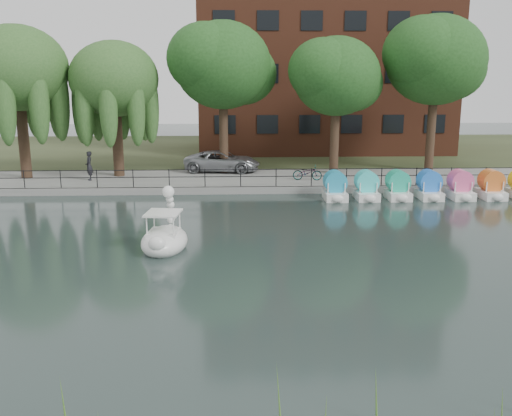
{
  "coord_description": "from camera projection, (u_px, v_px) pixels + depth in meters",
  "views": [
    {
      "loc": [
        -0.38,
        -18.3,
        6.54
      ],
      "look_at": [
        0.5,
        4.0,
        1.3
      ],
      "focal_mm": 40.0,
      "sensor_mm": 36.0,
      "label": 1
    }
  ],
  "objects": [
    {
      "name": "ground_plane",
      "position": [
        246.0,
        272.0,
        19.31
      ],
      "size": [
        120.0,
        120.0,
        0.0
      ],
      "primitive_type": "plane",
      "color": "#3A4B48"
    },
    {
      "name": "promenade",
      "position": [
        240.0,
        181.0,
        34.83
      ],
      "size": [
        40.0,
        6.0,
        0.4
      ],
      "primitive_type": "cube",
      "color": "gray",
      "rests_on": "ground_plane"
    },
    {
      "name": "kerb",
      "position": [
        241.0,
        190.0,
        31.96
      ],
      "size": [
        40.0,
        0.25,
        0.4
      ],
      "primitive_type": "cube",
      "color": "gray",
      "rests_on": "ground_plane"
    },
    {
      "name": "land_strip",
      "position": [
        238.0,
        151.0,
        48.45
      ],
      "size": [
        60.0,
        22.0,
        0.36
      ],
      "primitive_type": "cube",
      "color": "#47512D",
      "rests_on": "ground_plane"
    },
    {
      "name": "railing",
      "position": [
        241.0,
        173.0,
        31.93
      ],
      "size": [
        32.0,
        0.05,
        1.0
      ],
      "color": "black",
      "rests_on": "promenade"
    },
    {
      "name": "apartment_building",
      "position": [
        323.0,
        39.0,
        46.59
      ],
      "size": [
        20.0,
        10.07,
        18.0
      ],
      "color": "#4C1E16",
      "rests_on": "land_strip"
    },
    {
      "name": "willow_left",
      "position": [
        17.0,
        69.0,
        33.29
      ],
      "size": [
        5.88,
        5.88,
        9.01
      ],
      "color": "#473323",
      "rests_on": "promenade"
    },
    {
      "name": "willow_mid",
      "position": [
        114.0,
        79.0,
        34.13
      ],
      "size": [
        5.32,
        5.32,
        8.15
      ],
      "color": "#473323",
      "rests_on": "promenade"
    },
    {
      "name": "broadleaf_center",
      "position": [
        223.0,
        66.0,
        35.16
      ],
      "size": [
        6.0,
        6.0,
        9.25
      ],
      "color": "#473323",
      "rests_on": "promenade"
    },
    {
      "name": "broadleaf_right",
      "position": [
        336.0,
        77.0,
        35.1
      ],
      "size": [
        5.4,
        5.4,
        8.32
      ],
      "color": "#473323",
      "rests_on": "promenade"
    },
    {
      "name": "broadleaf_far",
      "position": [
        436.0,
        61.0,
        36.09
      ],
      "size": [
        6.3,
        6.3,
        9.71
      ],
      "color": "#473323",
      "rests_on": "promenade"
    },
    {
      "name": "minivan",
      "position": [
        222.0,
        160.0,
        36.78
      ],
      "size": [
        3.21,
        5.82,
        1.54
      ],
      "primitive_type": "imported",
      "rotation": [
        0.0,
        0.0,
        1.45
      ],
      "color": "gray",
      "rests_on": "promenade"
    },
    {
      "name": "bicycle",
      "position": [
        307.0,
        172.0,
        33.85
      ],
      "size": [
        0.87,
        1.79,
        1.0
      ],
      "primitive_type": "imported",
      "rotation": [
        0.0,
        0.0,
        1.41
      ],
      "color": "gray",
      "rests_on": "promenade"
    },
    {
      "name": "pedestrian",
      "position": [
        89.0,
        164.0,
        33.7
      ],
      "size": [
        0.7,
        0.84,
        1.98
      ],
      "primitive_type": "imported",
      "rotation": [
        0.0,
        0.0,
        5.07
      ],
      "color": "black",
      "rests_on": "promenade"
    },
    {
      "name": "swan_boat",
      "position": [
        165.0,
        236.0,
        21.82
      ],
      "size": [
        2.01,
        2.9,
        2.31
      ],
      "rotation": [
        0.0,
        0.0,
        -0.11
      ],
      "color": "white",
      "rests_on": "ground_plane"
    },
    {
      "name": "pedal_boat_row",
      "position": [
        429.0,
        187.0,
        30.66
      ],
      "size": [
        11.35,
        1.7,
        1.4
      ],
      "color": "white",
      "rests_on": "ground_plane"
    }
  ]
}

